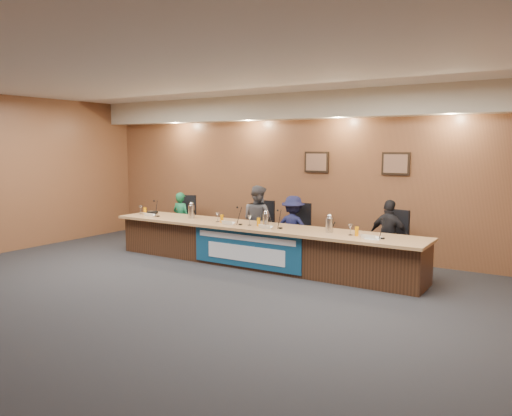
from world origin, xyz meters
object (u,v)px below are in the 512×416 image
(carafe_mid, at_px, (266,220))
(speakerphone, at_px, (153,213))
(office_chair_c, at_px, (295,235))
(carafe_left, at_px, (191,212))
(banner, at_px, (245,249))
(panelist_b, at_px, (258,221))
(panelist_d, at_px, (389,237))
(office_chair_a, at_px, (184,223))
(office_chair_b, at_px, (261,231))
(office_chair_d, at_px, (391,245))
(carafe_right, at_px, (329,225))
(panelist_a, at_px, (181,219))
(dais_body, at_px, (258,247))
(panelist_c, at_px, (293,228))

(carafe_mid, bearing_deg, speakerphone, 177.98)
(office_chair_c, distance_m, carafe_left, 2.10)
(banner, height_order, speakerphone, speakerphone)
(panelist_b, bearing_deg, panelist_d, -166.18)
(carafe_left, bearing_deg, office_chair_a, 137.60)
(office_chair_b, xyz_separation_m, carafe_mid, (0.65, -0.86, 0.38))
(office_chair_d, bearing_deg, office_chair_c, -166.02)
(panelist_d, relative_size, office_chair_c, 2.65)
(carafe_mid, bearing_deg, carafe_right, 0.31)
(banner, bearing_deg, carafe_left, 164.82)
(office_chair_c, bearing_deg, carafe_right, -36.96)
(panelist_a, relative_size, carafe_right, 4.77)
(office_chair_d, height_order, carafe_mid, carafe_mid)
(panelist_a, xyz_separation_m, carafe_left, (0.89, -0.71, 0.29))
(panelist_b, distance_m, panelist_d, 2.64)
(office_chair_a, bearing_deg, carafe_mid, -41.37)
(dais_body, distance_m, carafe_mid, 0.55)
(speakerphone, bearing_deg, office_chair_b, 19.07)
(panelist_a, distance_m, office_chair_c, 2.79)
(banner, bearing_deg, office_chair_d, 29.52)
(dais_body, xyz_separation_m, panelist_a, (-2.45, 0.72, 0.23))
(office_chair_b, bearing_deg, carafe_left, -153.08)
(panelist_b, xyz_separation_m, carafe_left, (-1.11, -0.71, 0.18))
(dais_body, bearing_deg, carafe_left, 179.67)
(panelist_a, relative_size, carafe_left, 4.56)
(office_chair_a, bearing_deg, panelist_d, -24.51)
(carafe_right, bearing_deg, office_chair_b, 155.42)
(office_chair_c, height_order, carafe_right, carafe_right)
(dais_body, height_order, carafe_left, carafe_left)
(banner, bearing_deg, office_chair_c, 75.00)
(banner, distance_m, speakerphone, 2.73)
(office_chair_d, bearing_deg, office_chair_b, -166.02)
(banner, bearing_deg, office_chair_b, 110.27)
(panelist_a, bearing_deg, panelist_c, 179.14)
(banner, relative_size, speakerphone, 6.88)
(office_chair_a, relative_size, carafe_left, 1.88)
(office_chair_d, xyz_separation_m, speakerphone, (-4.85, -0.76, 0.30))
(speakerphone, bearing_deg, panelist_a, 72.51)
(panelist_a, xyz_separation_m, office_chair_c, (2.78, 0.10, -0.10))
(panelist_d, distance_m, office_chair_b, 2.65)
(office_chair_b, bearing_deg, banner, -79.13)
(panelist_a, height_order, panelist_d, panelist_d)
(carafe_left, bearing_deg, carafe_mid, -1.64)
(panelist_c, relative_size, office_chair_b, 2.58)
(panelist_c, xyz_separation_m, office_chair_a, (-2.78, 0.10, -0.14))
(dais_body, xyz_separation_m, panelist_d, (2.18, 0.72, 0.29))
(panelist_b, relative_size, office_chair_a, 2.92)
(carafe_right, bearing_deg, panelist_c, 145.10)
(dais_body, height_order, carafe_right, carafe_right)
(banner, relative_size, panelist_b, 1.57)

